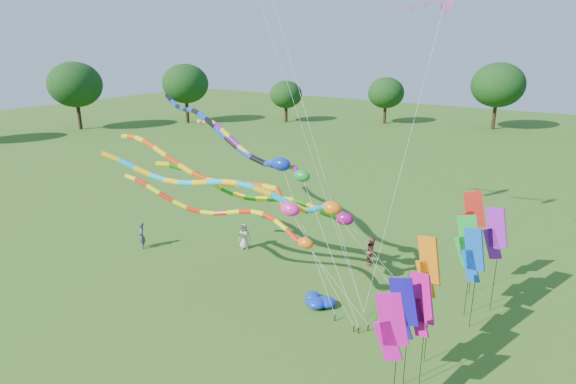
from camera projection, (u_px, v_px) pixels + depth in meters
The scene contains 20 objects.
ground at pixel (266, 345), 19.74m from camera, with size 160.00×160.00×0.00m, color #295316.
tree_ring at pixel (128, 222), 17.94m from camera, with size 114.92×120.11×9.28m.
tube_kite_red at pixel (235, 216), 22.47m from camera, with size 12.51×1.98×6.02m.
tube_kite_orange at pixel (218, 177), 23.66m from camera, with size 15.33×1.21×7.53m.
tube_kite_purple at pixel (253, 150), 24.34m from camera, with size 13.27×4.89×8.31m.
tube_kite_blue at pixel (222, 132), 26.38m from camera, with size 16.61×6.60×9.00m.
tube_kite_cyan at pixel (244, 191), 22.34m from camera, with size 13.44×5.57×7.26m.
tube_kite_green at pixel (275, 199), 24.76m from camera, with size 12.89×3.60×6.17m.
banner_pole_magenta_a at pixel (391, 328), 15.04m from camera, with size 1.15×0.34×4.63m.
banner_pole_magenta_b at pixel (421, 305), 16.80m from camera, with size 1.12×0.47×4.37m.
banner_pole_orange at pixel (428, 267), 17.72m from camera, with size 1.12×0.48×5.23m.
banner_pole_red at pixel (473, 216), 22.61m from camera, with size 1.12×0.47×5.35m.
banner_pole_blue_b at pixel (473, 256), 20.21m from camera, with size 1.12×0.47×4.57m.
banner_pole_violet at pixel (495, 234), 21.32m from camera, with size 1.15×0.31×5.02m.
banner_pole_green at pixel (467, 241), 20.96m from camera, with size 1.16×0.24×4.85m.
banner_pole_blue_a at pixel (402, 309), 16.69m from camera, with size 1.16×0.23×4.30m.
blue_nylon_heap at pixel (313, 301), 22.67m from camera, with size 1.55×0.96×0.49m.
person_a at pixel (244, 236), 28.68m from camera, with size 0.76×0.50×1.56m, color beige.
person_b at pixel (142, 236), 28.69m from camera, with size 0.59×0.39×1.61m, color #41465C.
person_c at pixel (372, 251), 26.69m from camera, with size 0.76×0.59×1.57m, color #993738.
Camera 1 is at (10.08, -13.61, 11.97)m, focal length 30.00 mm.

